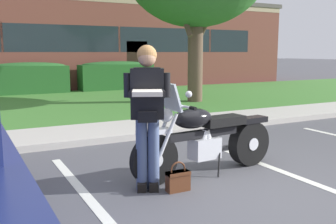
{
  "coord_description": "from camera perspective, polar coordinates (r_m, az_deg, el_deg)",
  "views": [
    {
      "loc": [
        -2.7,
        -3.41,
        1.63
      ],
      "look_at": [
        -0.39,
        0.98,
        0.85
      ],
      "focal_mm": 41.11,
      "sensor_mm": 36.0,
      "label": 1
    }
  ],
  "objects": [
    {
      "name": "rider_person",
      "position": [
        4.44,
        -3.1,
        0.89
      ],
      "size": [
        0.58,
        0.66,
        1.7
      ],
      "color": "black",
      "rests_on": "ground"
    },
    {
      "name": "motorcycle",
      "position": [
        5.19,
        6.29,
        -3.79
      ],
      "size": [
        2.24,
        0.82,
        1.26
      ],
      "color": "black",
      "rests_on": "ground"
    },
    {
      "name": "curb_strip",
      "position": [
        7.24,
        -5.19,
        -3.62
      ],
      "size": [
        60.0,
        0.2,
        0.12
      ],
      "primitive_type": "cube",
      "color": "#B7B2A8",
      "rests_on": "ground"
    },
    {
      "name": "handbag",
      "position": [
        4.59,
        1.49,
        -9.93
      ],
      "size": [
        0.28,
        0.13,
        0.36
      ],
      "color": "#562D19",
      "rests_on": "ground"
    },
    {
      "name": "ground_plane",
      "position": [
        4.64,
        10.18,
        -11.76
      ],
      "size": [
        140.0,
        140.0,
        0.0
      ],
      "primitive_type": "plane",
      "color": "#4C4C51"
    },
    {
      "name": "stall_stripe_1",
      "position": [
        5.45,
        17.75,
        -8.85
      ],
      "size": [
        0.14,
        4.4,
        0.01
      ],
      "primitive_type": "cube",
      "rotation": [
        0.0,
        0.0,
        -0.0
      ],
      "color": "silver",
      "rests_on": "ground"
    },
    {
      "name": "concrete_walk",
      "position": [
        8.02,
        -7.52,
        -2.57
      ],
      "size": [
        60.0,
        1.5,
        0.08
      ],
      "primitive_type": "cube",
      "color": "#B7B2A8",
      "rests_on": "ground"
    },
    {
      "name": "hedge_center_right",
      "position": [
        16.46,
        -7.67,
        5.43
      ],
      "size": [
        3.11,
        0.9,
        1.24
      ],
      "color": "#235623",
      "rests_on": "ground"
    },
    {
      "name": "grass_lawn",
      "position": [
        12.29,
        -14.8,
        1.14
      ],
      "size": [
        60.0,
        7.49,
        0.06
      ],
      "primitive_type": "cube",
      "color": "#3D752D",
      "rests_on": "ground"
    },
    {
      "name": "hedge_center_left",
      "position": [
        15.62,
        -19.77,
        4.8
      ],
      "size": [
        2.82,
        0.9,
        1.24
      ],
      "color": "#235623",
      "rests_on": "ground"
    },
    {
      "name": "stall_stripe_0",
      "position": [
        4.11,
        -9.95,
        -14.48
      ],
      "size": [
        0.14,
        4.4,
        0.01
      ],
      "primitive_type": "cube",
      "rotation": [
        0.0,
        0.0,
        -0.0
      ],
      "color": "silver",
      "rests_on": "ground"
    }
  ]
}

